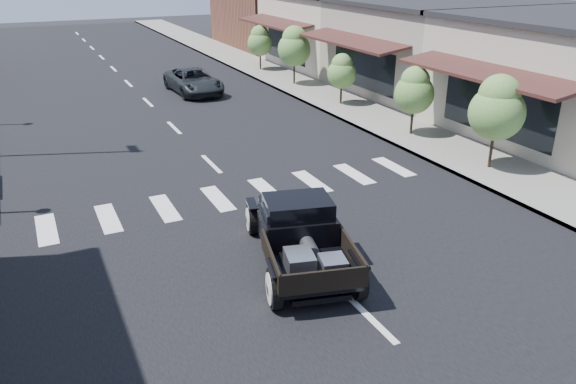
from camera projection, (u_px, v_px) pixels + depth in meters
name	position (u px, v px, depth m)	size (l,w,h in m)	color
ground	(301.00, 252.00, 13.86)	(120.00, 120.00, 0.00)	black
road	(157.00, 112.00, 26.33)	(14.00, 80.00, 0.02)	black
road_markings	(187.00, 141.00, 22.18)	(12.00, 60.00, 0.06)	silver
sidewalk_right	(317.00, 93.00, 29.68)	(3.00, 80.00, 0.15)	gray
storefront_mid	(443.00, 48.00, 29.76)	(10.00, 9.00, 4.50)	gray
storefront_far	(354.00, 30.00, 37.25)	(10.00, 9.00, 4.50)	beige
far_building_right	(294.00, 0.00, 45.28)	(11.00, 10.00, 7.00)	brown
small_tree_a	(495.00, 124.00, 18.44)	(1.81, 1.81, 3.02)	#58853D
small_tree_b	(413.00, 102.00, 22.12)	(1.56, 1.56, 2.60)	#58853D
small_tree_c	(341.00, 80.00, 26.80)	(1.38, 1.38, 2.30)	#58853D
small_tree_d	(294.00, 56.00, 30.93)	(1.82, 1.82, 3.03)	#58853D
small_tree_e	(260.00, 48.00, 35.05)	(1.55, 1.55, 2.59)	#58853D
hotrod_pickup	(300.00, 233.00, 13.02)	(2.20, 4.70, 1.63)	black
second_car	(194.00, 81.00, 29.66)	(2.13, 4.62, 1.28)	black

